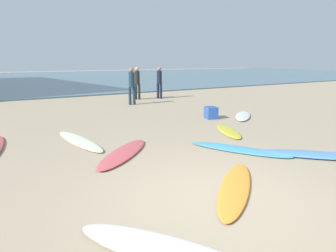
# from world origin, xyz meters

# --- Properties ---
(ground_plane) EXTENTS (120.00, 120.00, 0.00)m
(ground_plane) POSITION_xyz_m (0.00, 0.00, 0.00)
(ground_plane) COLOR tan
(ocean_water) EXTENTS (120.00, 40.00, 0.08)m
(ocean_water) POSITION_xyz_m (0.00, 34.20, 0.04)
(ocean_water) COLOR slate
(ocean_water) RESTS_ON ground_plane
(surfboard_0) EXTENTS (2.17, 2.11, 0.09)m
(surfboard_0) POSITION_xyz_m (3.26, 0.41, 0.04)
(surfboard_0) COLOR #5490E5
(surfboard_0) RESTS_ON ground_plane
(surfboard_1) EXTENTS (2.07, 2.06, 0.07)m
(surfboard_1) POSITION_xyz_m (-0.41, 2.76, 0.04)
(surfboard_1) COLOR #D75256
(surfboard_1) RESTS_ON ground_plane
(surfboard_3) EXTENTS (1.27, 1.94, 0.07)m
(surfboard_3) POSITION_xyz_m (3.14, 3.16, 0.03)
(surfboard_3) COLOR yellow
(surfboard_3) RESTS_ON ground_plane
(surfboard_4) EXTENTS (1.76, 2.19, 0.07)m
(surfboard_4) POSITION_xyz_m (-1.34, -0.75, 0.03)
(surfboard_4) COLOR white
(surfboard_4) RESTS_ON ground_plane
(surfboard_5) EXTENTS (1.93, 1.81, 0.09)m
(surfboard_5) POSITION_xyz_m (5.28, 4.68, 0.04)
(surfboard_5) COLOR silver
(surfboard_5) RESTS_ON ground_plane
(surfboard_6) EXTENTS (2.10, 1.90, 0.07)m
(surfboard_6) POSITION_xyz_m (0.51, 0.08, 0.03)
(surfboard_6) COLOR orange
(surfboard_6) RESTS_ON ground_plane
(surfboard_7) EXTENTS (0.88, 2.63, 0.08)m
(surfboard_7) POSITION_xyz_m (-1.04, 4.32, 0.04)
(surfboard_7) COLOR #E5EFC7
(surfboard_7) RESTS_ON ground_plane
(surfboard_8) EXTENTS (1.71, 2.42, 0.06)m
(surfboard_8) POSITION_xyz_m (2.10, 1.63, 0.03)
(surfboard_8) COLOR #4BA0D2
(surfboard_8) RESTS_ON ground_plane
(beachgoer_near) EXTENTS (0.36, 0.36, 1.80)m
(beachgoer_near) POSITION_xyz_m (2.89, 9.77, 1.01)
(beachgoer_near) COLOR #1E3342
(beachgoer_near) RESTS_ON ground_plane
(beachgoer_mid) EXTENTS (0.40, 0.40, 1.78)m
(beachgoer_mid) POSITION_xyz_m (3.95, 11.44, 1.00)
(beachgoer_mid) COLOR black
(beachgoer_mid) RESTS_ON ground_plane
(beachgoer_far) EXTENTS (0.38, 0.38, 1.77)m
(beachgoer_far) POSITION_xyz_m (5.18, 11.14, 0.99)
(beachgoer_far) COLOR #191E33
(beachgoer_far) RESTS_ON ground_plane
(beach_cooler) EXTENTS (0.52, 0.59, 0.44)m
(beach_cooler) POSITION_xyz_m (4.03, 5.08, 0.22)
(beach_cooler) COLOR #2D56B2
(beach_cooler) RESTS_ON ground_plane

